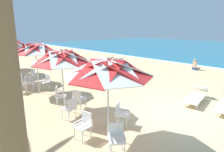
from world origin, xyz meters
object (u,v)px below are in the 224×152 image
Objects in this scene: beach_umbrella_0 at (108,69)px; plastic_chair_11 at (15,65)px; plastic_chair_15 at (11,62)px; plastic_chair_9 at (31,76)px; sun_lounger_1 at (196,96)px; beach_umbrella_2 at (35,49)px; plastic_chair_6 at (19,84)px; plastic_chair_5 at (59,95)px; plastic_chair_3 at (70,107)px; plastic_chair_0 at (121,112)px; beach_umbrella_4 at (5,41)px; plastic_chair_10 at (19,79)px; plastic_chair_7 at (46,81)px; plastic_chair_8 at (29,82)px; plastic_chair_4 at (79,98)px; plastic_chair_2 at (116,136)px; beach_umbrella_1 at (61,58)px; beach_umbrella_3 at (14,47)px; plastic_chair_1 at (84,124)px; beachgoer_seated at (195,66)px.

beach_umbrella_0 reaches higher than plastic_chair_11.
beach_umbrella_0 is at bearing -5.06° from plastic_chair_15.
sun_lounger_1 is (8.36, 4.40, -0.22)m from plastic_chair_9.
beach_umbrella_2 reaches higher than plastic_chair_6.
sun_lounger_1 is at bearing 50.76° from plastic_chair_5.
plastic_chair_3 and plastic_chair_5 have the same top height.
beach_umbrella_4 is at bearing -177.23° from plastic_chair_0.
plastic_chair_3 is at bearing 0.26° from plastic_chair_10.
plastic_chair_15 is (-7.81, 0.40, 0.00)m from plastic_chair_7.
plastic_chair_4 is at bearing 8.28° from plastic_chair_8.
beach_umbrella_0 is 3.01× the size of plastic_chair_3.
plastic_chair_3 is 9.78m from beach_umbrella_4.
plastic_chair_2 and plastic_chair_10 have the same top height.
plastic_chair_8 is (-0.80, -0.23, -1.83)m from beach_umbrella_2.
plastic_chair_2 is 0.32× the size of beach_umbrella_2.
beach_umbrella_1 is at bearing 163.82° from plastic_chair_3.
beach_umbrella_3 reaches higher than plastic_chair_5.
plastic_chair_0 is at bearing 0.88° from plastic_chair_7.
beach_umbrella_4 is at bearing 171.91° from plastic_chair_10.
plastic_chair_0 is at bearing 81.96° from plastic_chair_1.
plastic_chair_0 and plastic_chair_1 have the same top height.
plastic_chair_0 is at bearing 7.18° from plastic_chair_4.
plastic_chair_0 is at bearing 2.77° from beach_umbrella_4.
plastic_chair_0 is at bearing 33.98° from plastic_chair_3.
beach_umbrella_4 reaches higher than plastic_chair_9.
plastic_chair_4 is 5.01m from plastic_chair_10.
plastic_chair_9 reaches higher than sun_lounger_1.
beach_umbrella_0 reaches higher than plastic_chair_7.
plastic_chair_7 is (-2.66, 0.59, 0.00)m from plastic_chair_5.
plastic_chair_4 is 0.39× the size of sun_lounger_1.
sun_lounger_1 is (3.03, 4.46, -0.22)m from plastic_chair_4.
plastic_chair_10 is at bearing -14.23° from beach_umbrella_3.
plastic_chair_7 is (-5.83, -0.09, 0.00)m from plastic_chair_0.
plastic_chair_7 is at bearing 167.56° from beach_umbrella_1.
sun_lounger_1 is at bearing 56.87° from beach_umbrella_1.
beach_umbrella_2 is 3.11× the size of plastic_chair_9.
sun_lounger_1 is at bearing 35.46° from plastic_chair_8.
plastic_chair_1 is at bearing -0.14° from plastic_chair_6.
plastic_chair_6 is 1.00× the size of plastic_chair_7.
plastic_chair_4 is 1.00× the size of plastic_chair_11.
sun_lounger_1 is at bearing 79.20° from plastic_chair_0.
beach_umbrella_4 is (-12.16, 0.66, 1.94)m from plastic_chair_2.
beachgoer_seated is (-2.82, 12.25, -1.94)m from beach_umbrella_0.
plastic_chair_3 and plastic_chair_10 have the same top height.
plastic_chair_4 is 4.09m from plastic_chair_6.
beach_umbrella_2 reaches higher than beach_umbrella_3.
plastic_chair_1 is at bearing -5.21° from plastic_chair_8.
plastic_chair_0 is at bearing 5.85° from beach_umbrella_3.
plastic_chair_6 is 5.44m from beach_umbrella_4.
plastic_chair_9 is (-5.10, 0.61, -1.74)m from beach_umbrella_1.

